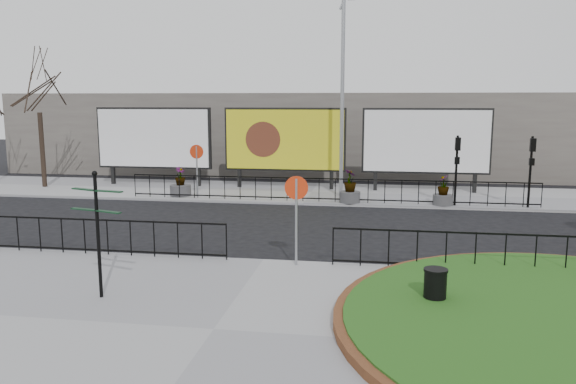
% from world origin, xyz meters
% --- Properties ---
extents(ground, '(90.00, 90.00, 0.00)m').
position_xyz_m(ground, '(0.00, 0.00, 0.00)').
color(ground, black).
rests_on(ground, ground).
extents(pavement_near, '(30.00, 10.00, 0.12)m').
position_xyz_m(pavement_near, '(0.00, -5.00, 0.06)').
color(pavement_near, gray).
rests_on(pavement_near, ground).
extents(pavement_far, '(44.00, 6.00, 0.12)m').
position_xyz_m(pavement_far, '(0.00, 12.00, 0.06)').
color(pavement_far, gray).
rests_on(pavement_far, ground).
extents(railing_near_left, '(10.00, 0.10, 1.10)m').
position_xyz_m(railing_near_left, '(-6.00, -0.30, 0.67)').
color(railing_near_left, black).
rests_on(railing_near_left, pavement_near).
extents(railing_near_right, '(9.00, 0.10, 1.10)m').
position_xyz_m(railing_near_right, '(6.50, -0.30, 0.67)').
color(railing_near_right, black).
rests_on(railing_near_right, pavement_near).
extents(railing_far, '(18.00, 0.10, 1.10)m').
position_xyz_m(railing_far, '(1.00, 9.30, 0.67)').
color(railing_far, black).
rests_on(railing_far, pavement_far).
extents(speed_sign_far, '(0.64, 0.07, 2.47)m').
position_xyz_m(speed_sign_far, '(-5.00, 9.40, 1.92)').
color(speed_sign_far, gray).
rests_on(speed_sign_far, pavement_far).
extents(speed_sign_near, '(0.64, 0.07, 2.47)m').
position_xyz_m(speed_sign_near, '(1.00, -0.40, 1.92)').
color(speed_sign_near, gray).
rests_on(speed_sign_near, pavement_near).
extents(billboard_left, '(6.20, 0.31, 4.10)m').
position_xyz_m(billboard_left, '(-8.50, 12.97, 2.60)').
color(billboard_left, black).
rests_on(billboard_left, pavement_far).
extents(billboard_mid, '(6.20, 0.31, 4.10)m').
position_xyz_m(billboard_mid, '(-1.50, 12.97, 2.60)').
color(billboard_mid, black).
rests_on(billboard_mid, pavement_far).
extents(billboard_right, '(6.20, 0.31, 4.10)m').
position_xyz_m(billboard_right, '(5.50, 12.97, 2.60)').
color(billboard_right, black).
rests_on(billboard_right, pavement_far).
extents(lamp_post, '(0.74, 0.18, 9.23)m').
position_xyz_m(lamp_post, '(1.51, 11.00, 4.83)').
color(lamp_post, gray).
rests_on(lamp_post, pavement_far).
extents(signal_pole_a, '(0.22, 0.26, 3.00)m').
position_xyz_m(signal_pole_a, '(6.50, 9.34, 2.10)').
color(signal_pole_a, black).
rests_on(signal_pole_a, pavement_far).
extents(signal_pole_b, '(0.22, 0.26, 3.00)m').
position_xyz_m(signal_pole_b, '(9.50, 9.34, 2.10)').
color(signal_pole_b, black).
rests_on(signal_pole_b, pavement_far).
extents(tree_left, '(2.00, 2.00, 7.00)m').
position_xyz_m(tree_left, '(-14.00, 11.50, 3.62)').
color(tree_left, '#2D2119').
rests_on(tree_left, pavement_far).
extents(building_backdrop, '(40.00, 10.00, 5.00)m').
position_xyz_m(building_backdrop, '(0.00, 22.00, 2.50)').
color(building_backdrop, '#655F58').
rests_on(building_backdrop, ground).
extents(fingerpost_sign, '(1.37, 0.55, 2.94)m').
position_xyz_m(fingerpost_sign, '(-3.08, -3.63, 1.89)').
color(fingerpost_sign, black).
rests_on(fingerpost_sign, pavement_near).
extents(litter_bin, '(0.53, 0.53, 0.87)m').
position_xyz_m(litter_bin, '(4.45, -3.09, 0.56)').
color(litter_bin, black).
rests_on(litter_bin, pavement_near).
extents(planter_a, '(0.99, 0.99, 1.36)m').
position_xyz_m(planter_a, '(-6.00, 9.89, 0.57)').
color(planter_a, '#4C4C4F').
rests_on(planter_a, pavement_far).
extents(planter_b, '(0.92, 0.92, 1.48)m').
position_xyz_m(planter_b, '(2.00, 9.40, 0.68)').
color(planter_b, '#4C4C4F').
rests_on(planter_b, pavement_far).
extents(planter_c, '(0.86, 0.86, 1.31)m').
position_xyz_m(planter_c, '(6.00, 9.40, 0.59)').
color(planter_c, '#4C4C4F').
rests_on(planter_c, pavement_far).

